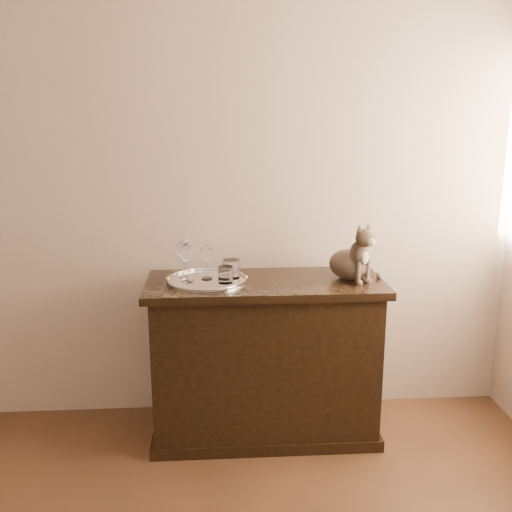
{
  "coord_description": "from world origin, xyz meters",
  "views": [
    {
      "loc": [
        0.37,
        -0.81,
        1.66
      ],
      "look_at": [
        0.55,
        1.95,
        0.98
      ],
      "focal_mm": 40.0,
      "sensor_mm": 36.0,
      "label": 1
    }
  ],
  "objects_px": {
    "wine_glass_a": "(184,259)",
    "tumbler_c": "(231,269)",
    "sideboard": "(265,359)",
    "wine_glass_c": "(187,262)",
    "wine_glass_d": "(207,262)",
    "cat": "(350,250)",
    "tray": "(207,281)",
    "tumbler_a": "(226,275)"
  },
  "relations": [
    {
      "from": "tray",
      "to": "tumbler_a",
      "type": "height_order",
      "value": "tumbler_a"
    },
    {
      "from": "sideboard",
      "to": "wine_glass_c",
      "type": "distance_m",
      "value": 0.66
    },
    {
      "from": "sideboard",
      "to": "wine_glass_c",
      "type": "xyz_separation_m",
      "value": [
        -0.39,
        -0.01,
        0.53
      ]
    },
    {
      "from": "tray",
      "to": "tumbler_a",
      "type": "bearing_deg",
      "value": -31.94
    },
    {
      "from": "tray",
      "to": "wine_glass_c",
      "type": "distance_m",
      "value": 0.14
    },
    {
      "from": "tumbler_a",
      "to": "sideboard",
      "type": "bearing_deg",
      "value": 14.19
    },
    {
      "from": "wine_glass_d",
      "to": "tumbler_c",
      "type": "bearing_deg",
      "value": 2.99
    },
    {
      "from": "sideboard",
      "to": "cat",
      "type": "relative_size",
      "value": 3.98
    },
    {
      "from": "tumbler_c",
      "to": "wine_glass_c",
      "type": "bearing_deg",
      "value": -169.59
    },
    {
      "from": "sideboard",
      "to": "tumbler_c",
      "type": "relative_size",
      "value": 12.57
    },
    {
      "from": "wine_glass_a",
      "to": "tumbler_c",
      "type": "bearing_deg",
      "value": -6.1
    },
    {
      "from": "wine_glass_d",
      "to": "tumbler_c",
      "type": "xyz_separation_m",
      "value": [
        0.12,
        0.01,
        -0.04
      ]
    },
    {
      "from": "wine_glass_d",
      "to": "tumbler_a",
      "type": "xyz_separation_m",
      "value": [
        0.09,
        -0.08,
        -0.05
      ]
    },
    {
      "from": "wine_glass_a",
      "to": "wine_glass_d",
      "type": "bearing_deg",
      "value": -15.52
    },
    {
      "from": "tray",
      "to": "cat",
      "type": "relative_size",
      "value": 1.33
    },
    {
      "from": "tray",
      "to": "wine_glass_d",
      "type": "bearing_deg",
      "value": 93.61
    },
    {
      "from": "cat",
      "to": "wine_glass_d",
      "type": "bearing_deg",
      "value": 154.23
    },
    {
      "from": "sideboard",
      "to": "wine_glass_a",
      "type": "height_order",
      "value": "wine_glass_a"
    },
    {
      "from": "tray",
      "to": "cat",
      "type": "height_order",
      "value": "cat"
    },
    {
      "from": "tumbler_a",
      "to": "tumbler_c",
      "type": "distance_m",
      "value": 0.09
    },
    {
      "from": "cat",
      "to": "tumbler_a",
      "type": "bearing_deg",
      "value": 161.08
    },
    {
      "from": "wine_glass_d",
      "to": "tumbler_a",
      "type": "distance_m",
      "value": 0.13
    },
    {
      "from": "tumbler_a",
      "to": "tumbler_c",
      "type": "bearing_deg",
      "value": 70.04
    },
    {
      "from": "wine_glass_d",
      "to": "cat",
      "type": "bearing_deg",
      "value": -1.28
    },
    {
      "from": "tumbler_c",
      "to": "sideboard",
      "type": "bearing_deg",
      "value": -11.28
    },
    {
      "from": "wine_glass_a",
      "to": "tumbler_c",
      "type": "height_order",
      "value": "wine_glass_a"
    },
    {
      "from": "wine_glass_a",
      "to": "sideboard",
      "type": "bearing_deg",
      "value": -8.25
    },
    {
      "from": "tray",
      "to": "wine_glass_a",
      "type": "distance_m",
      "value": 0.16
    },
    {
      "from": "wine_glass_a",
      "to": "tumbler_a",
      "type": "bearing_deg",
      "value": -27.63
    },
    {
      "from": "wine_glass_a",
      "to": "cat",
      "type": "relative_size",
      "value": 0.66
    },
    {
      "from": "sideboard",
      "to": "tray",
      "type": "distance_m",
      "value": 0.52
    },
    {
      "from": "wine_glass_a",
      "to": "wine_glass_c",
      "type": "xyz_separation_m",
      "value": [
        0.02,
        -0.07,
        -0.0
      ]
    },
    {
      "from": "wine_glass_a",
      "to": "wine_glass_d",
      "type": "relative_size",
      "value": 1.14
    },
    {
      "from": "wine_glass_a",
      "to": "wine_glass_d",
      "type": "distance_m",
      "value": 0.12
    },
    {
      "from": "wine_glass_c",
      "to": "cat",
      "type": "bearing_deg",
      "value": 1.23
    },
    {
      "from": "sideboard",
      "to": "wine_glass_d",
      "type": "relative_size",
      "value": 6.85
    },
    {
      "from": "tray",
      "to": "tumbler_c",
      "type": "relative_size",
      "value": 4.19
    },
    {
      "from": "tray",
      "to": "tumbler_a",
      "type": "distance_m",
      "value": 0.12
    },
    {
      "from": "tray",
      "to": "tumbler_c",
      "type": "height_order",
      "value": "tumbler_c"
    },
    {
      "from": "wine_glass_c",
      "to": "wine_glass_d",
      "type": "xyz_separation_m",
      "value": [
        0.09,
        0.03,
        -0.01
      ]
    },
    {
      "from": "sideboard",
      "to": "tumbler_c",
      "type": "bearing_deg",
      "value": 168.72
    },
    {
      "from": "tray",
      "to": "cat",
      "type": "distance_m",
      "value": 0.74
    }
  ]
}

